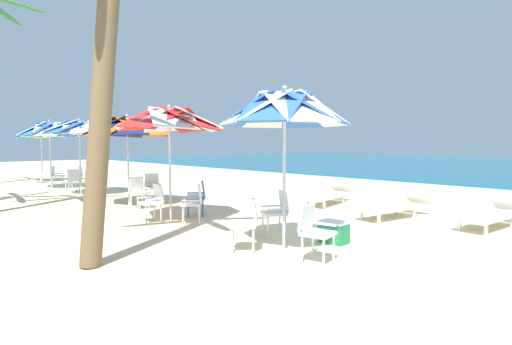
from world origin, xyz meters
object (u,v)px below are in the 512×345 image
(plastic_chair_3, at_px, (153,200))
(beach_umbrella_3, at_px, (79,128))
(plastic_chair_5, at_px, (194,201))
(beach_umbrella_2, at_px, (127,128))
(plastic_chair_0, at_px, (247,221))
(beach_umbrella_1, at_px, (169,120))
(cooler_box, at_px, (334,232))
(beach_umbrella_5, at_px, (41,134))
(plastic_chair_4, at_px, (198,196))
(sun_lounger_1, at_px, (394,206))
(beach_umbrella_4, at_px, (49,130))
(plastic_chair_7, at_px, (152,186))
(beach_umbrella_0, at_px, (285,111))
(plastic_chair_1, at_px, (314,229))
(sun_lounger_0, at_px, (491,214))
(plastic_chair_2, at_px, (277,210))
(plastic_chair_6, at_px, (139,190))
(plastic_chair_8, at_px, (73,179))
(palm_tree_0, at_px, (101,22))
(plastic_chair_9, at_px, (77,175))
(plastic_chair_11, at_px, (36,172))

(plastic_chair_3, distance_m, beach_umbrella_3, 6.23)
(plastic_chair_5, relative_size, beach_umbrella_2, 0.33)
(plastic_chair_0, bearing_deg, plastic_chair_3, 179.10)
(beach_umbrella_1, xyz_separation_m, cooler_box, (3.75, 1.09, -2.11))
(beach_umbrella_5, bearing_deg, plastic_chair_3, -3.99)
(beach_umbrella_3, bearing_deg, plastic_chair_0, -3.22)
(plastic_chair_4, xyz_separation_m, sun_lounger_1, (3.44, 3.30, -0.22))
(beach_umbrella_4, bearing_deg, beach_umbrella_3, 3.13)
(plastic_chair_4, xyz_separation_m, plastic_chair_7, (-2.91, 0.33, 0.00))
(beach_umbrella_0, relative_size, plastic_chair_0, 3.16)
(plastic_chair_4, bearing_deg, plastic_chair_1, -11.54)
(plastic_chair_1, relative_size, sun_lounger_0, 0.39)
(beach_umbrella_1, height_order, plastic_chair_7, beach_umbrella_1)
(plastic_chair_2, bearing_deg, plastic_chair_5, -165.76)
(beach_umbrella_1, xyz_separation_m, plastic_chair_6, (-2.15, 0.29, -1.82))
(plastic_chair_7, relative_size, beach_umbrella_4, 0.32)
(plastic_chair_5, distance_m, cooler_box, 3.28)
(plastic_chair_5, xyz_separation_m, plastic_chair_6, (-2.75, 0.04, 0.00))
(plastic_chair_6, relative_size, plastic_chair_8, 1.00)
(beach_umbrella_2, height_order, palm_tree_0, palm_tree_0)
(plastic_chair_1, xyz_separation_m, beach_umbrella_4, (-13.20, 0.04, 1.83))
(plastic_chair_4, bearing_deg, plastic_chair_5, -40.65)
(plastic_chair_9, bearing_deg, plastic_chair_6, -5.37)
(plastic_chair_9, height_order, plastic_chair_11, same)
(beach_umbrella_3, distance_m, plastic_chair_9, 3.27)
(plastic_chair_3, bearing_deg, plastic_chair_1, 3.57)
(beach_umbrella_1, distance_m, plastic_chair_7, 3.67)
(plastic_chair_1, bearing_deg, plastic_chair_6, 176.91)
(plastic_chair_3, height_order, plastic_chair_7, same)
(plastic_chair_5, distance_m, beach_umbrella_4, 9.78)
(beach_umbrella_0, distance_m, beach_umbrella_2, 6.24)
(beach_umbrella_0, bearing_deg, sun_lounger_1, 91.18)
(beach_umbrella_2, height_order, sun_lounger_0, beach_umbrella_2)
(beach_umbrella_2, distance_m, plastic_chair_8, 4.56)
(beach_umbrella_4, bearing_deg, cooler_box, 4.96)
(plastic_chair_1, height_order, plastic_chair_5, same)
(plastic_chair_5, distance_m, sun_lounger_0, 6.42)
(beach_umbrella_0, bearing_deg, plastic_chair_7, 170.60)
(plastic_chair_2, height_order, sun_lounger_0, plastic_chair_2)
(plastic_chair_4, relative_size, plastic_chair_5, 1.00)
(plastic_chair_0, xyz_separation_m, plastic_chair_2, (-0.38, 1.15, 0.00))
(plastic_chair_0, height_order, beach_umbrella_3, beach_umbrella_3)
(beach_umbrella_2, relative_size, plastic_chair_11, 3.03)
(beach_umbrella_5, distance_m, cooler_box, 16.17)
(plastic_chair_0, bearing_deg, plastic_chair_11, 178.01)
(plastic_chair_1, bearing_deg, palm_tree_0, -132.16)
(beach_umbrella_2, xyz_separation_m, plastic_chair_11, (-9.03, -0.16, -1.75))
(plastic_chair_5, bearing_deg, beach_umbrella_2, 179.12)
(plastic_chair_5, bearing_deg, plastic_chair_8, -179.23)
(beach_umbrella_0, relative_size, beach_umbrella_3, 1.03)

